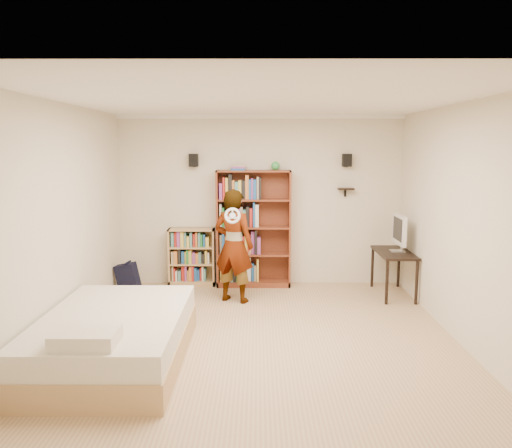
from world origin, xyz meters
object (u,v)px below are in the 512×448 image
(low_bookshelf, at_px, (192,257))
(computer_desk, at_px, (393,273))
(daybed, at_px, (114,332))
(tall_bookshelf, at_px, (254,229))
(person, at_px, (234,246))

(low_bookshelf, xyz_separation_m, computer_desk, (3.09, -0.55, -0.13))
(low_bookshelf, height_order, daybed, low_bookshelf)
(daybed, bearing_deg, tall_bookshelf, 63.89)
(low_bookshelf, relative_size, computer_desk, 0.94)
(tall_bookshelf, xyz_separation_m, low_bookshelf, (-0.99, 0.03, -0.46))
(low_bookshelf, bearing_deg, person, -50.30)
(tall_bookshelf, xyz_separation_m, computer_desk, (2.10, -0.52, -0.59))
(low_bookshelf, distance_m, daybed, 2.95)
(daybed, bearing_deg, computer_desk, 33.95)
(tall_bookshelf, distance_m, low_bookshelf, 1.09)
(tall_bookshelf, distance_m, daybed, 3.27)
(person, bearing_deg, tall_bookshelf, -85.53)
(tall_bookshelf, height_order, daybed, tall_bookshelf)
(low_bookshelf, relative_size, daybed, 0.42)
(computer_desk, relative_size, daybed, 0.45)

